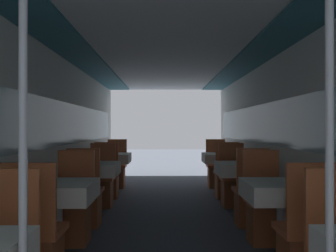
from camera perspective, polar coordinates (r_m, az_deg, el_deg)
name	(u,v)px	position (r m, az deg, el deg)	size (l,w,h in m)	color
wall_left	(50,138)	(4.80, -17.57, -1.68)	(0.05, 10.24, 2.20)	silver
wall_right	(286,137)	(4.84, 17.55, -1.67)	(0.05, 10.24, 2.20)	silver
ceiling_panel	(168,47)	(4.70, 0.05, 11.96)	(2.91, 10.24, 0.07)	silver
support_pole_left_0	(23,163)	(1.73, -21.23, -5.32)	(0.04, 0.04, 2.20)	silver
dining_table_left_1	(57,194)	(3.65, -16.50, -9.90)	(0.67, 0.67, 0.74)	#4C4C51
chair_left_near_1	(36,251)	(3.18, -19.52, -17.46)	(0.40, 0.40, 0.99)	brown
chair_left_far_1	(73,215)	(4.27, -14.30, -12.96)	(0.40, 0.40, 0.99)	brown
dining_table_left_2	(94,171)	(5.43, -11.14, -6.68)	(0.67, 0.67, 0.74)	#4C4C51
chair_left_near_2	(86,202)	(4.91, -12.41, -11.25)	(0.40, 0.40, 0.99)	brown
chair_left_far_2	(101,187)	(6.05, -10.12, -9.15)	(0.40, 0.40, 0.99)	brown
dining_table_left_3	(112,159)	(7.25, -8.48, -5.03)	(0.67, 0.67, 0.74)	#4C4C51
chair_left_near_3	(108,181)	(6.71, -9.17, -8.26)	(0.40, 0.40, 0.99)	brown
chair_left_far_3	(116,173)	(7.86, -7.89, -7.06)	(0.40, 0.40, 0.99)	brown
support_pole_right_0	(330,163)	(1.77, 23.40, -5.19)	(0.04, 0.04, 2.20)	silver
dining_table_right_1	(282,193)	(3.68, 16.92, -9.81)	(0.67, 0.67, 0.74)	#4C4C51
chair_right_near_1	(306,250)	(3.22, 20.23, -17.25)	(0.40, 0.40, 0.99)	brown
chair_right_far_1	(265,214)	(4.30, 14.50, -12.87)	(0.40, 0.40, 0.99)	brown
dining_table_right_2	(241,170)	(5.45, 11.01, -6.65)	(0.67, 0.67, 0.74)	#4C4C51
chair_right_near_2	(250,202)	(4.94, 12.41, -11.20)	(0.40, 0.40, 0.99)	brown
chair_right_far_2	(233,187)	(6.07, 9.88, -9.12)	(0.40, 0.40, 0.99)	brown
dining_table_right_3	(221,159)	(7.26, 8.05, -5.02)	(0.67, 0.67, 0.74)	#4C4C51
chair_right_near_3	(226,181)	(6.72, 8.81, -8.24)	(0.40, 0.40, 0.99)	brown
chair_right_far_3	(216,173)	(7.87, 7.40, -7.05)	(0.40, 0.40, 0.99)	brown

